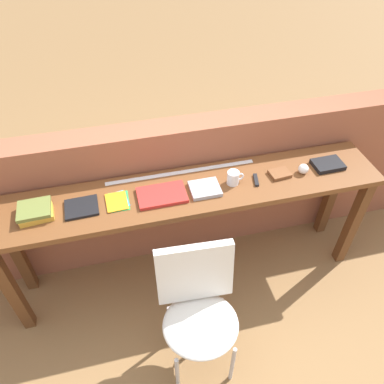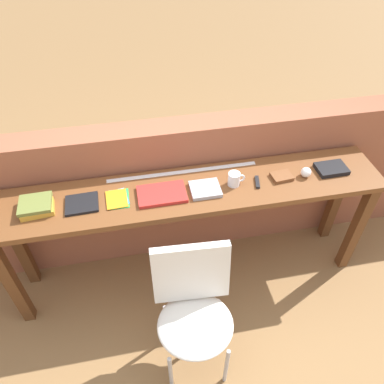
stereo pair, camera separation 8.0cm
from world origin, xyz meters
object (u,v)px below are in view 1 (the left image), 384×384
object	(u,v)px
chair_white_moulded	(199,307)
pamphlet_pile_colourful	(118,201)
book_open_centre	(162,195)
book_repair_rightmost	(328,164)
mug	(233,178)
multitool_folded	(256,180)
book_stack_leftmost	(35,212)
magazine_cycling	(82,207)
sports_ball_small	(303,169)
leather_journal_brown	(280,174)

from	to	relation	value
chair_white_moulded	pamphlet_pile_colourful	distance (m)	0.78
book_open_centre	book_repair_rightmost	world-z (taller)	book_repair_rightmost
book_repair_rightmost	pamphlet_pile_colourful	bearing A→B (deg)	179.10
book_repair_rightmost	chair_white_moulded	bearing A→B (deg)	-150.96
mug	multitool_folded	world-z (taller)	mug
book_stack_leftmost	magazine_cycling	bearing A→B (deg)	-0.28
book_stack_leftmost	mug	bearing A→B (deg)	0.03
pamphlet_pile_colourful	sports_ball_small	bearing A→B (deg)	-0.83
chair_white_moulded	pamphlet_pile_colourful	world-z (taller)	chair_white_moulded
book_stack_leftmost	magazine_cycling	size ratio (longest dim) A/B	1.05
mug	book_repair_rightmost	bearing A→B (deg)	0.90
book_repair_rightmost	book_open_centre	bearing A→B (deg)	-179.91
chair_white_moulded	book_stack_leftmost	xyz separation A→B (m)	(-0.82, 0.59, 0.38)
magazine_cycling	multitool_folded	distance (m)	1.09
book_open_centre	magazine_cycling	bearing A→B (deg)	178.23
book_stack_leftmost	book_repair_rightmost	distance (m)	1.87
book_stack_leftmost	book_repair_rightmost	xyz separation A→B (m)	(1.87, 0.01, -0.02)
leather_journal_brown	book_repair_rightmost	xyz separation A→B (m)	(0.35, 0.01, 0.00)
sports_ball_small	book_repair_rightmost	size ratio (longest dim) A/B	0.34
leather_journal_brown	book_repair_rightmost	distance (m)	0.35
leather_journal_brown	sports_ball_small	distance (m)	0.16
sports_ball_small	book_repair_rightmost	bearing A→B (deg)	6.75
magazine_cycling	pamphlet_pile_colourful	xyz separation A→B (m)	(0.21, 0.01, -0.00)
magazine_cycling	multitool_folded	bearing A→B (deg)	-2.48
magazine_cycling	multitool_folded	size ratio (longest dim) A/B	1.76
leather_journal_brown	mug	bearing A→B (deg)	174.86
sports_ball_small	book_repair_rightmost	world-z (taller)	sports_ball_small
mug	book_repair_rightmost	world-z (taller)	mug
book_open_centre	leather_journal_brown	xyz separation A→B (m)	(0.78, 0.02, 0.00)
pamphlet_pile_colourful	mug	size ratio (longest dim) A/B	1.62
book_stack_leftmost	multitool_folded	distance (m)	1.35
mug	leather_journal_brown	world-z (taller)	mug
chair_white_moulded	book_repair_rightmost	bearing A→B (deg)	30.17
multitool_folded	book_repair_rightmost	xyz separation A→B (m)	(0.52, 0.03, 0.01)
book_open_centre	pamphlet_pile_colourful	bearing A→B (deg)	175.61
pamphlet_pile_colourful	multitool_folded	world-z (taller)	multitool_folded
chair_white_moulded	mug	distance (m)	0.81
chair_white_moulded	book_repair_rightmost	xyz separation A→B (m)	(1.04, 0.61, 0.37)
mug	book_repair_rightmost	size ratio (longest dim) A/B	0.56
magazine_cycling	pamphlet_pile_colourful	size ratio (longest dim) A/B	1.09
magazine_cycling	sports_ball_small	world-z (taller)	sports_ball_small
magazine_cycling	leather_journal_brown	distance (m)	1.26
chair_white_moulded	sports_ball_small	distance (m)	1.10
mug	book_stack_leftmost	bearing A→B (deg)	-179.97
pamphlet_pile_colourful	leather_journal_brown	size ratio (longest dim) A/B	1.37
book_open_centre	leather_journal_brown	world-z (taller)	leather_journal_brown
book_open_centre	mug	bearing A→B (deg)	1.26
mug	magazine_cycling	bearing A→B (deg)	-179.88
pamphlet_pile_colourful	book_repair_rightmost	xyz separation A→B (m)	(1.40, 0.01, 0.01)
multitool_folded	leather_journal_brown	world-z (taller)	leather_journal_brown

